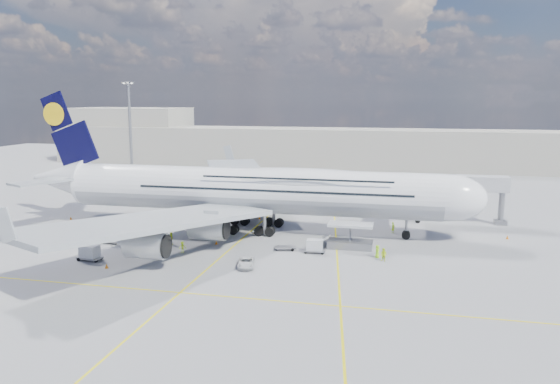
% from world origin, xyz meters
% --- Properties ---
extents(ground, '(300.00, 300.00, 0.00)m').
position_xyz_m(ground, '(0.00, 0.00, 0.00)').
color(ground, gray).
rests_on(ground, ground).
extents(taxi_line_main, '(0.25, 220.00, 0.01)m').
position_xyz_m(taxi_line_main, '(0.00, 0.00, 0.01)').
color(taxi_line_main, yellow).
rests_on(taxi_line_main, ground).
extents(taxi_line_cross, '(120.00, 0.25, 0.01)m').
position_xyz_m(taxi_line_cross, '(0.00, -20.00, 0.01)').
color(taxi_line_cross, yellow).
rests_on(taxi_line_cross, ground).
extents(taxi_line_diag, '(14.16, 99.06, 0.01)m').
position_xyz_m(taxi_line_diag, '(14.00, 10.00, 0.01)').
color(taxi_line_diag, yellow).
rests_on(taxi_line_diag, ground).
extents(airliner, '(77.26, 79.15, 23.71)m').
position_xyz_m(airliner, '(0.26, 10.00, 6.87)').
color(airliner, white).
rests_on(airliner, ground).
extents(jet_bridge, '(18.80, 12.10, 8.50)m').
position_xyz_m(jet_bridge, '(29.81, 20.94, 6.85)').
color(jet_bridge, '#B7B7BC').
rests_on(jet_bridge, ground).
extents(cargo_loader, '(8.53, 3.20, 3.67)m').
position_xyz_m(cargo_loader, '(16.82, 2.89, 1.25)').
color(cargo_loader, silver).
rests_on(cargo_loader, ground).
extents(light_mast, '(3.00, 0.70, 25.50)m').
position_xyz_m(light_mast, '(-40.00, 45.00, 13.21)').
color(light_mast, gray).
rests_on(light_mast, ground).
extents(terminal, '(180.00, 16.00, 12.00)m').
position_xyz_m(terminal, '(0.00, 95.00, 6.00)').
color(terminal, '#B2AD9E').
rests_on(terminal, ground).
extents(hangar, '(40.00, 22.00, 18.00)m').
position_xyz_m(hangar, '(-70.00, 100.00, 9.00)').
color(hangar, '#B2AD9E').
rests_on(hangar, ground).
extents(tree_line, '(160.00, 6.00, 8.00)m').
position_xyz_m(tree_line, '(40.00, 140.00, 4.00)').
color(tree_line, '#193814').
rests_on(tree_line, ground).
extents(dolly_row_a, '(3.36, 2.53, 1.90)m').
position_xyz_m(dolly_row_a, '(-24.18, 0.72, 1.02)').
color(dolly_row_a, gray).
rests_on(dolly_row_a, ground).
extents(dolly_row_b, '(3.40, 2.26, 1.98)m').
position_xyz_m(dolly_row_b, '(-18.65, -2.48, 1.07)').
color(dolly_row_b, gray).
rests_on(dolly_row_b, ground).
extents(dolly_row_c, '(3.50, 2.19, 2.08)m').
position_xyz_m(dolly_row_c, '(-16.87, -11.15, 1.12)').
color(dolly_row_c, gray).
rests_on(dolly_row_c, ground).
extents(dolly_back, '(3.17, 2.10, 0.43)m').
position_xyz_m(dolly_back, '(-14.75, -0.63, 0.33)').
color(dolly_back, gray).
rests_on(dolly_back, ground).
extents(dolly_nose_far, '(3.12, 1.77, 1.93)m').
position_xyz_m(dolly_nose_far, '(12.33, -0.83, 1.04)').
color(dolly_nose_far, gray).
rests_on(dolly_nose_far, ground).
extents(dolly_nose_near, '(3.30, 2.30, 0.44)m').
position_xyz_m(dolly_nose_near, '(7.91, -0.19, 0.34)').
color(dolly_nose_near, gray).
rests_on(dolly_nose_near, ground).
extents(baggage_tug, '(3.39, 2.20, 1.95)m').
position_xyz_m(baggage_tug, '(-11.64, -5.82, 0.86)').
color(baggage_tug, silver).
rests_on(baggage_tug, ground).
extents(catering_truck_inner, '(7.19, 3.18, 4.19)m').
position_xyz_m(catering_truck_inner, '(-3.70, 28.99, 1.98)').
color(catering_truck_inner, gray).
rests_on(catering_truck_inner, ground).
extents(catering_truck_outer, '(7.05, 2.80, 4.18)m').
position_xyz_m(catering_truck_outer, '(-16.37, 50.85, 1.94)').
color(catering_truck_outer, gray).
rests_on(catering_truck_outer, ground).
extents(service_van, '(2.89, 4.68, 1.21)m').
position_xyz_m(service_van, '(4.65, -9.28, 0.60)').
color(service_van, silver).
rests_on(service_van, ground).
extents(crew_nose, '(0.74, 0.78, 1.80)m').
position_xyz_m(crew_nose, '(22.94, 13.37, 0.90)').
color(crew_nose, '#C4FD1A').
rests_on(crew_nose, ground).
extents(crew_loader, '(1.11, 1.03, 1.85)m').
position_xyz_m(crew_loader, '(22.06, -2.82, 0.92)').
color(crew_loader, '#CDEE19').
rests_on(crew_loader, ground).
extents(crew_wing, '(0.59, 1.17, 1.92)m').
position_xyz_m(crew_wing, '(-9.37, -1.26, 0.96)').
color(crew_wing, '#CDE818').
rests_on(crew_wing, ground).
extents(crew_van, '(0.86, 1.04, 1.82)m').
position_xyz_m(crew_van, '(21.12, -1.29, 0.91)').
color(crew_van, '#9DE918').
rests_on(crew_van, ground).
extents(crew_tug, '(1.20, 0.97, 1.63)m').
position_xyz_m(crew_tug, '(-6.05, -4.89, 0.81)').
color(crew_tug, '#B8EB18').
rests_on(crew_tug, ground).
extents(cone_nose, '(0.48, 0.48, 0.61)m').
position_xyz_m(cone_nose, '(40.45, 13.37, 0.29)').
color(cone_nose, orange).
rests_on(cone_nose, ground).
extents(cone_wing_left_inner, '(0.43, 0.43, 0.55)m').
position_xyz_m(cone_wing_left_inner, '(-0.92, 18.40, 0.26)').
color(cone_wing_left_inner, orange).
rests_on(cone_wing_left_inner, ground).
extents(cone_wing_left_outer, '(0.43, 0.43, 0.55)m').
position_xyz_m(cone_wing_left_outer, '(-14.17, 32.11, 0.27)').
color(cone_wing_left_outer, orange).
rests_on(cone_wing_left_outer, ground).
extents(cone_wing_right_inner, '(0.41, 0.41, 0.52)m').
position_xyz_m(cone_wing_right_inner, '(-2.85, 0.40, 0.25)').
color(cone_wing_right_inner, orange).
rests_on(cone_wing_right_inner, ground).
extents(cone_wing_right_outer, '(0.48, 0.48, 0.61)m').
position_xyz_m(cone_wing_right_outer, '(-12.84, -13.77, 0.30)').
color(cone_wing_right_outer, orange).
rests_on(cone_wing_right_outer, ground).
extents(cone_tail, '(0.44, 0.44, 0.56)m').
position_xyz_m(cone_tail, '(-34.09, 10.41, 0.27)').
color(cone_tail, orange).
rests_on(cone_tail, ground).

